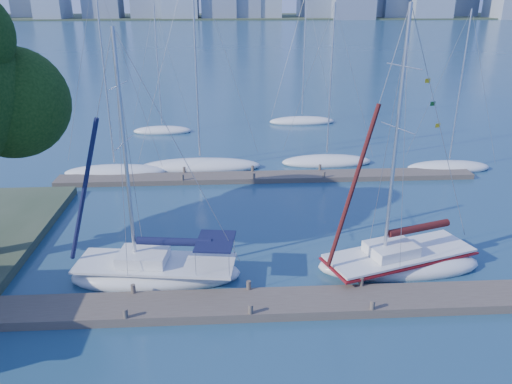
{
  "coord_description": "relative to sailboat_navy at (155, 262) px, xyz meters",
  "views": [
    {
      "loc": [
        -0.77,
        -17.88,
        12.38
      ],
      "look_at": [
        0.5,
        4.0,
        3.75
      ],
      "focal_mm": 35.0,
      "sensor_mm": 36.0,
      "label": 1
    }
  ],
  "objects": [
    {
      "name": "bg_boat_5",
      "position": [
        20.25,
        14.71,
        -0.7
      ],
      "size": [
        6.66,
        4.36,
        11.91
      ],
      "rotation": [
        0.0,
        0.0,
        -0.4
      ],
      "color": "white",
      "rests_on": "ground"
    },
    {
      "name": "ground",
      "position": [
        4.24,
        -2.59,
        -0.94
      ],
      "size": [
        700.0,
        700.0,
        0.0
      ],
      "primitive_type": "plane",
      "color": "navy",
      "rests_on": "ground"
    },
    {
      "name": "bg_boat_0",
      "position": [
        -4.93,
        15.05,
        -0.67
      ],
      "size": [
        7.77,
        3.95,
        14.32
      ],
      "rotation": [
        0.0,
        0.0,
        -0.25
      ],
      "color": "white",
      "rests_on": "ground"
    },
    {
      "name": "bg_boat_7",
      "position": [
        11.24,
        30.3,
        -0.68
      ],
      "size": [
        7.11,
        3.7,
        13.26
      ],
      "rotation": [
        0.0,
        0.0,
        0.25
      ],
      "color": "white",
      "rests_on": "ground"
    },
    {
      "name": "bg_boat_6",
      "position": [
        -2.86,
        27.25,
        -0.7
      ],
      "size": [
        5.63,
        2.05,
        12.1
      ],
      "rotation": [
        0.0,
        0.0,
        -0.03
      ],
      "color": "white",
      "rests_on": "ground"
    },
    {
      "name": "near_dock",
      "position": [
        4.24,
        -2.59,
        -0.74
      ],
      "size": [
        26.0,
        2.0,
        0.4
      ],
      "primitive_type": "cube",
      "color": "brown",
      "rests_on": "ground"
    },
    {
      "name": "far_dock",
      "position": [
        6.24,
        13.41,
        -0.76
      ],
      "size": [
        30.0,
        1.8,
        0.36
      ],
      "primitive_type": "cube",
      "color": "brown",
      "rests_on": "ground"
    },
    {
      "name": "bg_boat_3",
      "position": [
        11.22,
        16.64,
        -0.69
      ],
      "size": [
        7.4,
        4.43,
        12.34
      ],
      "rotation": [
        0.0,
        0.0,
        -0.35
      ],
      "color": "white",
      "rests_on": "ground"
    },
    {
      "name": "sailboat_maroon",
      "position": [
        11.61,
        0.32,
        0.08
      ],
      "size": [
        8.29,
        4.94,
        12.73
      ],
      "rotation": [
        0.0,
        0.0,
        0.32
      ],
      "color": "white",
      "rests_on": "ground"
    },
    {
      "name": "sailboat_navy",
      "position": [
        0.0,
        0.0,
        0.0
      ],
      "size": [
        8.13,
        3.56,
        11.85
      ],
      "rotation": [
        0.0,
        0.0,
        -0.13
      ],
      "color": "white",
      "rests_on": "ground"
    },
    {
      "name": "far_shore",
      "position": [
        4.24,
        317.41,
        -0.94
      ],
      "size": [
        800.0,
        100.0,
        1.5
      ],
      "primitive_type": "cube",
      "color": "#38472D",
      "rests_on": "ground"
    },
    {
      "name": "bg_boat_1",
      "position": [
        1.32,
        16.02,
        -0.65
      ],
      "size": [
        9.54,
        4.61,
        15.8
      ],
      "rotation": [
        0.0,
        0.0,
        0.25
      ],
      "color": "white",
      "rests_on": "ground"
    }
  ]
}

